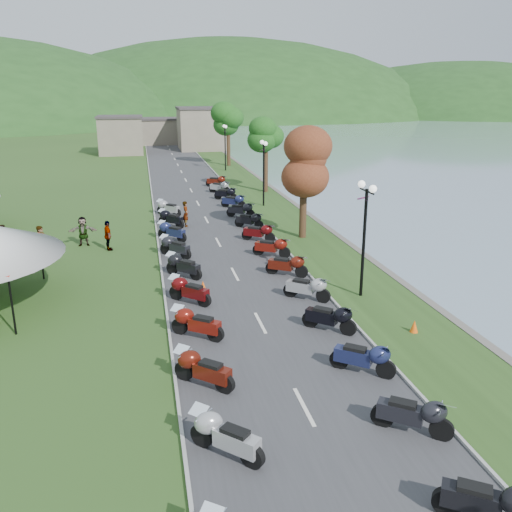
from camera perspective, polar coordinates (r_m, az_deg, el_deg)
road at (r=44.15m, az=-6.15°, el=5.54°), size 7.00×120.00×0.02m
hills_backdrop at (r=203.31m, az=-10.88°, el=14.31°), size 360.00×120.00×76.00m
far_building at (r=88.33m, az=-10.57°, el=12.73°), size 18.00×16.00×5.00m
moto_row_left at (r=20.08m, az=-6.32°, el=-7.17°), size 2.60×43.87×1.10m
moto_row_right at (r=31.07m, az=0.90°, el=1.75°), size 2.60×44.71×1.10m
tree_lakeside at (r=33.00m, az=5.06°, el=8.22°), size 2.68×2.68×7.44m
pedestrian_a at (r=31.03m, az=-21.39°, el=-0.54°), size 0.81×0.88×1.96m
pedestrian_b at (r=32.79m, az=-24.94°, el=-0.06°), size 0.97×0.68×1.80m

